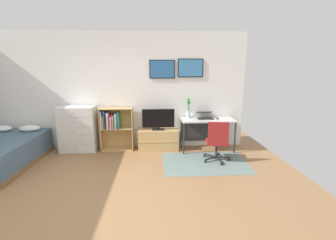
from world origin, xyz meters
The scene contains 13 objects.
ground_plane centered at (0.00, 0.00, 0.00)m, with size 7.20×7.20×0.00m, color #936B44.
wall_back_with_posters centered at (0.02, 2.43, 1.36)m, with size 6.12×0.09×2.70m.
area_rug centered at (1.93, 1.30, 0.00)m, with size 1.70×1.20×0.01m, color slate.
dresser centered at (-0.84, 2.15, 0.53)m, with size 0.81×0.46×1.05m.
bookshelf centered at (-0.03, 2.22, 0.60)m, with size 0.75×0.30×0.99m.
tv_stand centered at (1.00, 2.17, 0.24)m, with size 0.93×0.41×0.48m.
television centered at (1.00, 2.15, 0.72)m, with size 0.74×0.16×0.49m.
desk centered at (2.13, 2.16, 0.60)m, with size 1.21×0.57×0.74m.
office_chair centered at (2.18, 1.34, 0.46)m, with size 0.58×0.58×0.86m.
laptop centered at (2.10, 2.20, 0.80)m, with size 0.36×0.39×0.16m.
computer_mouse centered at (2.36, 2.06, 0.76)m, with size 0.06×0.10×0.03m, color #262628.
bamboo_vase centered at (1.71, 2.25, 0.96)m, with size 0.10×0.09×0.47m.
wine_glass centered at (1.77, 2.03, 0.87)m, with size 0.07×0.07×0.18m.
Camera 1 is at (0.95, -3.07, 1.86)m, focal length 24.76 mm.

